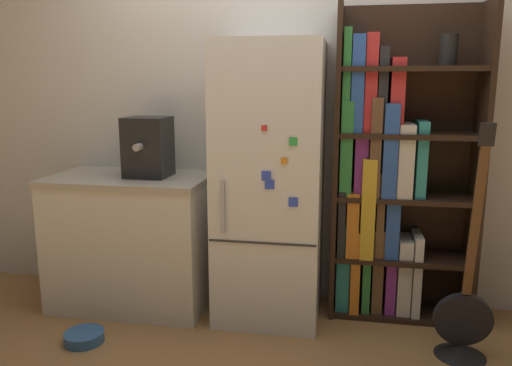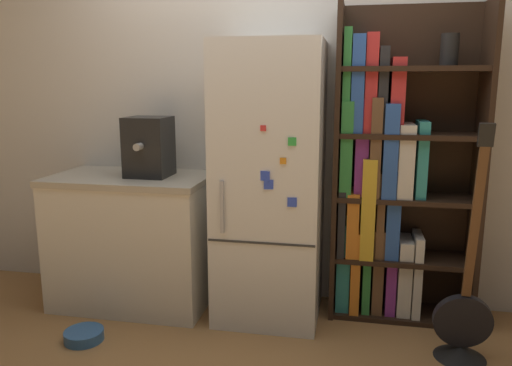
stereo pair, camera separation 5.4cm
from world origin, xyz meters
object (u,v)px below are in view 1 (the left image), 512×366
(espresso_machine, at_px, (148,147))
(pet_bowl, at_px, (84,336))
(refrigerator, at_px, (270,183))
(bookshelf, at_px, (386,180))
(guitar, at_px, (463,325))

(espresso_machine, relative_size, pet_bowl, 1.68)
(refrigerator, bearing_deg, bookshelf, 12.21)
(refrigerator, height_order, guitar, refrigerator)
(refrigerator, xyz_separation_m, guitar, (1.09, -0.34, -0.66))
(refrigerator, xyz_separation_m, espresso_machine, (-0.78, 0.00, 0.21))
(guitar, bearing_deg, espresso_machine, 169.67)
(espresso_machine, height_order, pet_bowl, espresso_machine)
(bookshelf, bearing_deg, guitar, -51.09)
(bookshelf, xyz_separation_m, pet_bowl, (-1.67, -0.71, -0.82))
(pet_bowl, bearing_deg, espresso_machine, 70.59)
(refrigerator, distance_m, bookshelf, 0.71)
(pet_bowl, bearing_deg, refrigerator, 30.01)
(refrigerator, relative_size, guitar, 1.33)
(bookshelf, height_order, guitar, bookshelf)
(refrigerator, distance_m, espresso_machine, 0.80)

